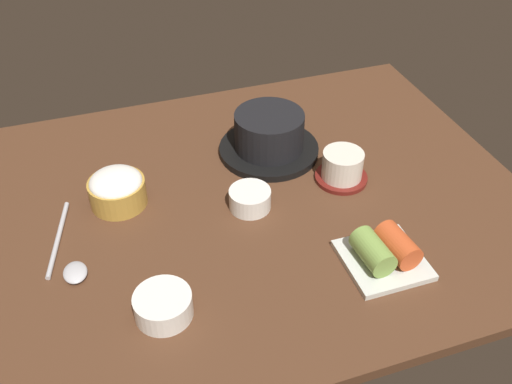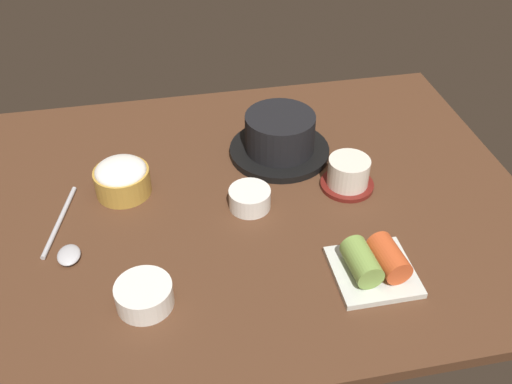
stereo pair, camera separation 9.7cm
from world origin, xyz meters
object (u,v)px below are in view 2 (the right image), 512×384
(tea_cup_with_saucer, at_px, (349,176))
(stone_pot, at_px, (280,137))
(banchan_cup_center, at_px, (250,198))
(side_bowl_near, at_px, (144,295))
(kimchi_plate, at_px, (374,264))
(rice_bowl, at_px, (122,177))
(spoon, at_px, (66,243))

(tea_cup_with_saucer, bearing_deg, stone_pot, 127.20)
(tea_cup_with_saucer, xyz_separation_m, banchan_cup_center, (-0.18, -0.02, -0.01))
(tea_cup_with_saucer, height_order, side_bowl_near, tea_cup_with_saucer)
(stone_pot, relative_size, kimchi_plate, 1.59)
(banchan_cup_center, xyz_separation_m, side_bowl_near, (-0.19, -0.18, 0.00))
(kimchi_plate, bearing_deg, rice_bowl, 143.28)
(side_bowl_near, bearing_deg, tea_cup_with_saucer, 28.13)
(stone_pot, bearing_deg, spoon, -155.10)
(rice_bowl, xyz_separation_m, banchan_cup_center, (0.21, -0.08, -0.01))
(kimchi_plate, distance_m, side_bowl_near, 0.34)
(rice_bowl, distance_m, side_bowl_near, 0.27)
(stone_pot, bearing_deg, kimchi_plate, -78.36)
(rice_bowl, distance_m, tea_cup_with_saucer, 0.40)
(tea_cup_with_saucer, distance_m, side_bowl_near, 0.42)
(stone_pot, distance_m, tea_cup_with_saucer, 0.16)
(rice_bowl, xyz_separation_m, spoon, (-0.09, -0.12, -0.03))
(rice_bowl, relative_size, spoon, 0.51)
(banchan_cup_center, height_order, spoon, banchan_cup_center)
(stone_pot, distance_m, kimchi_plate, 0.34)
(rice_bowl, xyz_separation_m, side_bowl_near, (0.03, -0.26, -0.01))
(kimchi_plate, bearing_deg, banchan_cup_center, 128.90)
(spoon, bearing_deg, banchan_cup_center, 7.23)
(side_bowl_near, bearing_deg, stone_pot, 50.01)
(rice_bowl, height_order, side_bowl_near, rice_bowl)
(rice_bowl, distance_m, kimchi_plate, 0.46)
(kimchi_plate, relative_size, side_bowl_near, 1.47)
(tea_cup_with_saucer, distance_m, kimchi_plate, 0.21)
(banchan_cup_center, distance_m, side_bowl_near, 0.26)
(tea_cup_with_saucer, distance_m, spoon, 0.49)
(side_bowl_near, xyz_separation_m, spoon, (-0.12, 0.14, -0.01))
(banchan_cup_center, relative_size, kimchi_plate, 0.59)
(rice_bowl, bearing_deg, tea_cup_with_saucer, -9.64)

